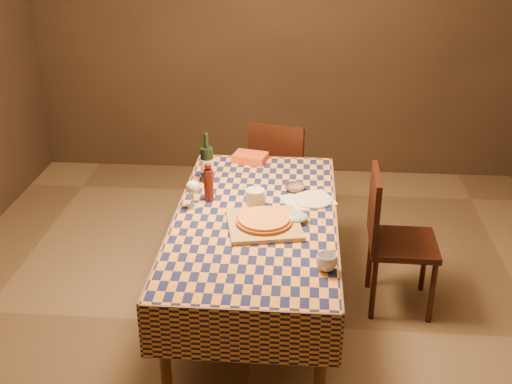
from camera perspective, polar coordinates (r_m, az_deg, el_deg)
room at (r=3.48m, az=-0.06°, el=6.37°), size 5.00×5.10×2.70m
dining_table at (r=3.74m, az=-0.06°, el=-3.18°), size 0.94×1.84×0.77m
cutting_board at (r=3.59m, az=0.70°, el=-2.90°), size 0.47×0.47×0.02m
pizza at (r=3.58m, az=0.71°, el=-2.51°), size 0.39×0.39×0.03m
pepper_mill at (r=3.86m, az=-4.23°, el=0.81°), size 0.07×0.07×0.25m
bowl at (r=4.02m, az=3.48°, el=0.37°), size 0.13×0.13×0.04m
wine_glass at (r=3.78m, az=-5.64°, el=0.32°), size 0.08×0.08×0.17m
wine_bottle at (r=4.11m, az=-4.37°, el=2.49°), size 0.10×0.10×0.33m
deli_tub at (r=3.83m, az=-0.07°, el=-0.45°), size 0.14×0.14×0.09m
takeout_container at (r=4.45m, az=-0.51°, el=3.08°), size 0.25×0.20×0.06m
white_plate at (r=3.90m, az=5.05°, el=-0.70°), size 0.30×0.30×0.01m
tumbler at (r=3.20m, az=6.30°, el=-6.23°), size 0.14×0.14×0.08m
flour_patch at (r=3.90m, az=4.64°, el=-0.72°), size 0.36×0.33×0.00m
flour_bag at (r=3.64m, az=3.20°, el=-2.23°), size 0.23×0.20×0.06m
chair_far at (r=4.92m, az=2.13°, el=1.85°), size 0.51×0.52×0.93m
chair_right at (r=4.12m, az=11.88°, el=-3.61°), size 0.44×0.43×0.93m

